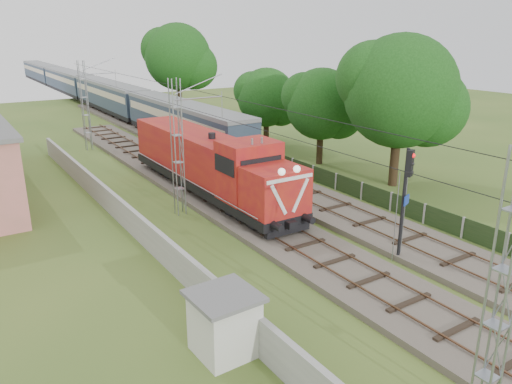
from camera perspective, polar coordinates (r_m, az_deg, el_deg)
ground at (r=22.77m, az=11.52°, el=-9.95°), size 140.00×140.00×0.00m
track_main at (r=27.59m, az=1.43°, el=-4.02°), size 4.20×70.00×0.45m
track_side at (r=40.59m, az=-3.04°, el=3.25°), size 4.20×80.00×0.45m
catenary at (r=29.25m, az=-8.88°, el=5.01°), size 3.31×70.00×8.00m
boundary_wall at (r=28.99m, az=-14.98°, el=-2.34°), size 0.25×40.00×1.50m
fence at (r=29.90m, az=18.70°, el=-2.37°), size 0.12×32.00×1.20m
locomotive at (r=32.56m, az=-5.39°, el=3.36°), size 3.14×17.94×4.56m
coach_rake at (r=79.24m, az=-18.81°, el=11.31°), size 3.00×89.48×3.47m
signal_post at (r=23.72m, az=16.83°, el=0.71°), size 0.58×0.47×5.52m
relay_hut at (r=17.42m, az=-3.63°, el=-14.74°), size 2.24×2.24×2.24m
tree_a at (r=35.60m, az=16.31°, el=10.84°), size 8.05×7.66×10.43m
tree_b at (r=40.71m, az=7.58°, el=9.84°), size 5.98×5.69×7.75m
tree_c at (r=46.69m, az=1.27°, el=10.69°), size 5.63×5.36×7.30m
tree_d at (r=66.73m, az=-8.82°, el=14.95°), size 8.83×8.41×11.44m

